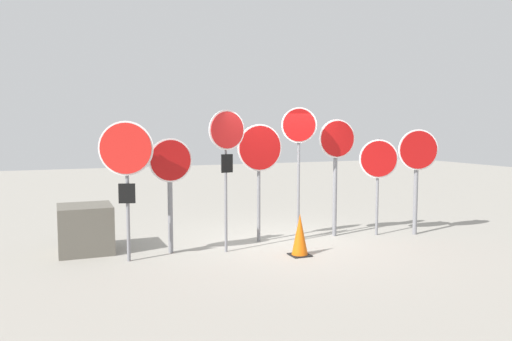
{
  "coord_description": "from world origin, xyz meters",
  "views": [
    {
      "loc": [
        -4.05,
        -8.61,
        2.23
      ],
      "look_at": [
        -0.54,
        0.0,
        1.43
      ],
      "focal_mm": 35.0,
      "sensor_mm": 36.0,
      "label": 1
    }
  ],
  "objects_px": {
    "stop_sign_0": "(126,158)",
    "stop_sign_2": "(227,144)",
    "stop_sign_4": "(299,138)",
    "stop_sign_5": "(336,154)",
    "storage_crate": "(85,229)",
    "stop_sign_1": "(170,175)",
    "stop_sign_6": "(378,164)",
    "traffic_cone_0": "(300,235)",
    "stop_sign_7": "(417,162)",
    "stop_sign_3": "(260,156)"
  },
  "relations": [
    {
      "from": "stop_sign_6",
      "to": "stop_sign_4",
      "type": "bearing_deg",
      "value": -162.83
    },
    {
      "from": "traffic_cone_0",
      "to": "stop_sign_7",
      "type": "bearing_deg",
      "value": 11.34
    },
    {
      "from": "stop_sign_0",
      "to": "stop_sign_5",
      "type": "relative_size",
      "value": 0.98
    },
    {
      "from": "stop_sign_1",
      "to": "stop_sign_4",
      "type": "xyz_separation_m",
      "value": [
        2.53,
        0.01,
        0.61
      ]
    },
    {
      "from": "stop_sign_6",
      "to": "stop_sign_1",
      "type": "bearing_deg",
      "value": -159.48
    },
    {
      "from": "stop_sign_5",
      "to": "stop_sign_1",
      "type": "bearing_deg",
      "value": -172.79
    },
    {
      "from": "stop_sign_0",
      "to": "storage_crate",
      "type": "height_order",
      "value": "stop_sign_0"
    },
    {
      "from": "stop_sign_1",
      "to": "stop_sign_2",
      "type": "bearing_deg",
      "value": -19.11
    },
    {
      "from": "stop_sign_7",
      "to": "storage_crate",
      "type": "height_order",
      "value": "stop_sign_7"
    },
    {
      "from": "stop_sign_2",
      "to": "stop_sign_6",
      "type": "relative_size",
      "value": 1.27
    },
    {
      "from": "stop_sign_0",
      "to": "traffic_cone_0",
      "type": "bearing_deg",
      "value": 4.4
    },
    {
      "from": "stop_sign_1",
      "to": "stop_sign_6",
      "type": "xyz_separation_m",
      "value": [
        4.28,
        -0.15,
        0.07
      ]
    },
    {
      "from": "stop_sign_0",
      "to": "stop_sign_2",
      "type": "height_order",
      "value": "stop_sign_2"
    },
    {
      "from": "stop_sign_4",
      "to": "stop_sign_5",
      "type": "relative_size",
      "value": 1.09
    },
    {
      "from": "stop_sign_5",
      "to": "storage_crate",
      "type": "bearing_deg",
      "value": 178.9
    },
    {
      "from": "stop_sign_0",
      "to": "stop_sign_7",
      "type": "relative_size",
      "value": 1.07
    },
    {
      "from": "stop_sign_3",
      "to": "storage_crate",
      "type": "distance_m",
      "value": 3.47
    },
    {
      "from": "stop_sign_6",
      "to": "stop_sign_7",
      "type": "relative_size",
      "value": 0.91
    },
    {
      "from": "stop_sign_4",
      "to": "stop_sign_6",
      "type": "relative_size",
      "value": 1.31
    },
    {
      "from": "stop_sign_3",
      "to": "stop_sign_4",
      "type": "relative_size",
      "value": 0.88
    },
    {
      "from": "stop_sign_3",
      "to": "traffic_cone_0",
      "type": "xyz_separation_m",
      "value": [
        0.25,
        -1.22,
        -1.32
      ]
    },
    {
      "from": "stop_sign_0",
      "to": "storage_crate",
      "type": "relative_size",
      "value": 2.46
    },
    {
      "from": "stop_sign_0",
      "to": "stop_sign_6",
      "type": "bearing_deg",
      "value": 20.01
    },
    {
      "from": "stop_sign_7",
      "to": "traffic_cone_0",
      "type": "height_order",
      "value": "stop_sign_7"
    },
    {
      "from": "stop_sign_4",
      "to": "storage_crate",
      "type": "distance_m",
      "value": 4.3
    },
    {
      "from": "stop_sign_1",
      "to": "stop_sign_7",
      "type": "bearing_deg",
      "value": -5.66
    },
    {
      "from": "stop_sign_6",
      "to": "traffic_cone_0",
      "type": "xyz_separation_m",
      "value": [
        -2.23,
        -0.85,
        -1.12
      ]
    },
    {
      "from": "stop_sign_0",
      "to": "stop_sign_1",
      "type": "relative_size",
      "value": 1.14
    },
    {
      "from": "stop_sign_1",
      "to": "traffic_cone_0",
      "type": "distance_m",
      "value": 2.5
    },
    {
      "from": "stop_sign_6",
      "to": "stop_sign_2",
      "type": "bearing_deg",
      "value": -154.81
    },
    {
      "from": "stop_sign_6",
      "to": "traffic_cone_0",
      "type": "bearing_deg",
      "value": -136.61
    },
    {
      "from": "stop_sign_6",
      "to": "storage_crate",
      "type": "bearing_deg",
      "value": -165.6
    },
    {
      "from": "stop_sign_3",
      "to": "stop_sign_7",
      "type": "height_order",
      "value": "stop_sign_3"
    },
    {
      "from": "stop_sign_4",
      "to": "traffic_cone_0",
      "type": "relative_size",
      "value": 3.56
    },
    {
      "from": "stop_sign_6",
      "to": "traffic_cone_0",
      "type": "distance_m",
      "value": 2.64
    },
    {
      "from": "stop_sign_3",
      "to": "stop_sign_5",
      "type": "distance_m",
      "value": 1.64
    },
    {
      "from": "stop_sign_5",
      "to": "traffic_cone_0",
      "type": "bearing_deg",
      "value": -135.99
    },
    {
      "from": "stop_sign_2",
      "to": "storage_crate",
      "type": "xyz_separation_m",
      "value": [
        -2.35,
        0.97,
        -1.52
      ]
    },
    {
      "from": "stop_sign_4",
      "to": "stop_sign_7",
      "type": "distance_m",
      "value": 2.61
    },
    {
      "from": "stop_sign_2",
      "to": "storage_crate",
      "type": "height_order",
      "value": "stop_sign_2"
    },
    {
      "from": "stop_sign_4",
      "to": "stop_sign_5",
      "type": "distance_m",
      "value": 0.96
    },
    {
      "from": "stop_sign_6",
      "to": "stop_sign_0",
      "type": "bearing_deg",
      "value": -155.81
    },
    {
      "from": "stop_sign_0",
      "to": "stop_sign_6",
      "type": "xyz_separation_m",
      "value": [
        5.07,
        0.15,
        -0.25
      ]
    },
    {
      "from": "stop_sign_1",
      "to": "stop_sign_3",
      "type": "height_order",
      "value": "stop_sign_3"
    },
    {
      "from": "stop_sign_4",
      "to": "storage_crate",
      "type": "relative_size",
      "value": 2.75
    },
    {
      "from": "traffic_cone_0",
      "to": "stop_sign_1",
      "type": "bearing_deg",
      "value": 153.88
    },
    {
      "from": "stop_sign_3",
      "to": "stop_sign_7",
      "type": "distance_m",
      "value": 3.33
    },
    {
      "from": "storage_crate",
      "to": "stop_sign_5",
      "type": "bearing_deg",
      "value": -6.57
    },
    {
      "from": "stop_sign_4",
      "to": "stop_sign_0",
      "type": "bearing_deg",
      "value": -150.24
    },
    {
      "from": "stop_sign_6",
      "to": "storage_crate",
      "type": "relative_size",
      "value": 2.1
    }
  ]
}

